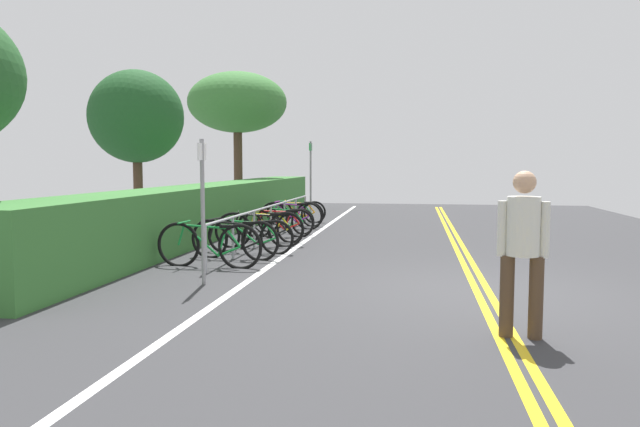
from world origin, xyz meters
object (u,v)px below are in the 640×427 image
at_px(bicycle_0, 209,245).
at_px(tree_mid, 136,117).
at_px(bicycle_5, 279,223).
at_px(sign_post_near, 203,197).
at_px(bicycle_7, 291,216).
at_px(tree_far_right, 237,103).
at_px(pedestrian, 523,243).
at_px(bicycle_8, 295,214).
at_px(bicycle_1, 235,239).
at_px(bicycle_2, 250,236).
at_px(sign_post_far, 311,172).
at_px(bicycle_4, 270,227).
at_px(bicycle_9, 298,212).
at_px(bike_rack, 271,213).
at_px(bicycle_6, 285,220).
at_px(bicycle_3, 260,230).

distance_m(bicycle_0, tree_mid, 6.66).
height_order(bicycle_5, sign_post_near, sign_post_near).
distance_m(bicycle_7, tree_far_right, 7.36).
relative_size(bicycle_7, pedestrian, 1.03).
bearing_deg(bicycle_7, bicycle_0, 178.57).
bearing_deg(bicycle_8, bicycle_1, -179.06).
height_order(bicycle_2, tree_far_right, tree_far_right).
xyz_separation_m(bicycle_8, sign_post_far, (2.36, -0.04, 1.12)).
distance_m(bicycle_1, bicycle_4, 2.51).
bearing_deg(bicycle_8, bicycle_2, -178.02).
bearing_deg(bicycle_4, bicycle_2, -178.60).
relative_size(bicycle_9, pedestrian, 0.99).
relative_size(bike_rack, bicycle_0, 4.60).
bearing_deg(bicycle_4, bicycle_5, -1.49).
relative_size(bike_rack, bicycle_2, 4.85).
bearing_deg(bicycle_4, bicycle_9, 2.74).
distance_m(bicycle_1, tree_mid, 6.13).
xyz_separation_m(bicycle_0, bicycle_7, (5.91, -0.15, -0.01)).
bearing_deg(sign_post_near, bicycle_2, 3.17).
relative_size(bicycle_1, bicycle_2, 0.98).
height_order(bicycle_9, pedestrian, pedestrian).
height_order(sign_post_near, sign_post_far, sign_post_far).
height_order(bicycle_6, sign_post_near, sign_post_near).
bearing_deg(bike_rack, bicycle_4, -168.61).
relative_size(bicycle_4, sign_post_far, 0.67).
distance_m(bicycle_2, bicycle_3, 0.82).
bearing_deg(bicycle_5, sign_post_near, -178.03).
height_order(bicycle_0, tree_mid, tree_mid).
bearing_deg(bicycle_1, bicycle_3, -2.12).
relative_size(bicycle_6, tree_mid, 0.39).
distance_m(tree_mid, tree_far_right, 6.70).
bearing_deg(sign_post_far, bicycle_2, -178.92).
distance_m(bicycle_2, bicycle_4, 1.76).
relative_size(bicycle_6, sign_post_near, 0.78).
bearing_deg(bicycle_2, bicycle_9, 2.34).
bearing_deg(bike_rack, bicycle_3, -175.91).
bearing_deg(sign_post_near, tree_mid, 33.01).
height_order(bicycle_2, bicycle_6, bicycle_2).
distance_m(bicycle_3, bicycle_7, 3.46).
distance_m(bicycle_5, tree_far_right, 8.81).
distance_m(bicycle_4, bicycle_7, 2.52).
distance_m(bicycle_3, sign_post_near, 3.92).
distance_m(bicycle_7, bicycle_8, 0.86).
bearing_deg(bicycle_0, bicycle_1, -10.27).
bearing_deg(bicycle_1, sign_post_near, -173.74).
bearing_deg(bike_rack, bicycle_7, -0.60).
bearing_deg(tree_far_right, tree_mid, 174.31).
height_order(bicycle_0, bicycle_8, bicycle_0).
bearing_deg(tree_mid, bicycle_6, -88.80).
relative_size(bicycle_8, tree_mid, 0.42).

